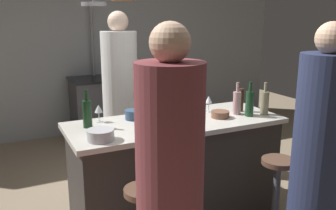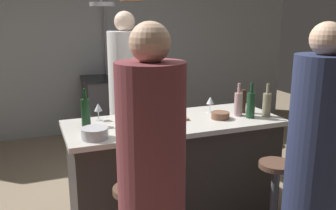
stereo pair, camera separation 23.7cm
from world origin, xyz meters
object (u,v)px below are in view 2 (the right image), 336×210
object	(u,v)px
wine_glass_near_left_guest	(140,118)
mixing_bowl_blue	(133,114)
stove_range	(112,107)
guest_left	(152,196)
cutting_board	(167,118)
wine_bottle_white	(267,104)
wine_glass_near_right_guest	(98,108)
wine_bottle_rose	(238,103)
guest_right	(314,167)
pepper_mill	(243,101)
mixing_bowl_wooden	(220,115)
bar_stool_right	(274,199)
potted_plant	(244,122)
chef	(127,101)
mixing_bowl_steel	(95,133)
wine_glass_by_chef	(210,101)
wine_bottle_red	(86,112)
wine_bottle_green	(251,104)

from	to	relation	value
wine_glass_near_left_guest	mixing_bowl_blue	xyz separation A→B (m)	(0.05, 0.36, -0.07)
stove_range	mixing_bowl_blue	xyz separation A→B (m)	(-0.30, -2.26, 0.49)
guest_left	cutting_board	bearing A→B (deg)	64.92
cutting_board	wine_bottle_white	xyz separation A→B (m)	(0.84, -0.23, 0.10)
wine_glass_near_right_guest	wine_bottle_rose	bearing A→B (deg)	-14.06
guest_right	pepper_mill	bearing A→B (deg)	84.53
wine_bottle_white	mixing_bowl_wooden	world-z (taller)	wine_bottle_white
bar_stool_right	guest_right	xyz separation A→B (m)	(0.00, -0.37, 0.42)
wine_glass_near_right_guest	mixing_bowl_wooden	size ratio (longest dim) A/B	0.94
potted_plant	wine_glass_near_right_guest	xyz separation A→B (m)	(-2.25, -1.23, 0.71)
chef	mixing_bowl_steel	bearing A→B (deg)	-113.81
wine_glass_by_chef	wine_glass_near_left_guest	distance (m)	0.81
bar_stool_right	potted_plant	bearing A→B (deg)	62.56
potted_plant	wine_bottle_red	xyz separation A→B (m)	(-2.37, -1.34, 0.72)
chef	wine_bottle_rose	distance (m)	1.36
wine_glass_near_right_guest	wine_bottle_red	bearing A→B (deg)	-137.11
bar_stool_right	wine_bottle_green	distance (m)	0.80
bar_stool_right	wine_glass_near_right_guest	bearing A→B (deg)	143.49
stove_range	wine_bottle_white	size ratio (longest dim) A/B	3.09
wine_glass_near_left_guest	wine_bottle_white	bearing A→B (deg)	0.02
chef	potted_plant	xyz separation A→B (m)	(1.78, 0.38, -0.54)
chef	wine_bottle_green	world-z (taller)	chef
bar_stool_right	mixing_bowl_wooden	world-z (taller)	mixing_bowl_wooden
wine_bottle_green	guest_right	bearing A→B (deg)	-94.32
wine_glass_near_left_guest	mixing_bowl_steel	xyz separation A→B (m)	(-0.35, -0.05, -0.07)
bar_stool_right	wine_glass_near_left_guest	size ratio (longest dim) A/B	4.66
wine_bottle_green	wine_glass_by_chef	size ratio (longest dim) A/B	2.08
wine_bottle_rose	wine_glass_near_right_guest	xyz separation A→B (m)	(-1.17, 0.29, -0.00)
bar_stool_right	pepper_mill	xyz separation A→B (m)	(0.10, 0.64, 0.63)
mixing_bowl_blue	mixing_bowl_wooden	size ratio (longest dim) A/B	0.95
cutting_board	guest_left	bearing A→B (deg)	-115.08
stove_range	chef	xyz separation A→B (m)	(-0.12, -1.35, 0.39)
chef	cutting_board	distance (m)	1.04
wine_bottle_white	mixing_bowl_steel	size ratio (longest dim) A/B	1.50
pepper_mill	bar_stool_right	bearing A→B (deg)	-98.77
wine_bottle_red	mixing_bowl_steel	world-z (taller)	wine_bottle_red
wine_glass_near_right_guest	chef	bearing A→B (deg)	61.42
potted_plant	cutting_board	bearing A→B (deg)	-140.44
wine_glass_by_chef	wine_glass_near_left_guest	bearing A→B (deg)	-158.45
guest_left	mixing_bowl_blue	xyz separation A→B (m)	(0.23, 1.18, 0.14)
wine_glass_near_right_guest	wine_bottle_green	bearing A→B (deg)	-17.72
potted_plant	wine_glass_near_right_guest	world-z (taller)	wine_glass_near_right_guest
chef	guest_right	world-z (taller)	chef
pepper_mill	wine_glass_near_right_guest	world-z (taller)	pepper_mill
wine_bottle_white	mixing_bowl_blue	size ratio (longest dim) A/B	1.96
potted_plant	wine_glass_by_chef	bearing A→B (deg)	-133.21
bar_stool_right	mixing_bowl_blue	bearing A→B (deg)	137.25
mixing_bowl_wooden	wine_bottle_red	bearing A→B (deg)	169.03
guest_left	wine_glass_near_right_guest	xyz separation A→B (m)	(-0.05, 1.23, 0.20)
pepper_mill	wine_bottle_green	distance (m)	0.17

